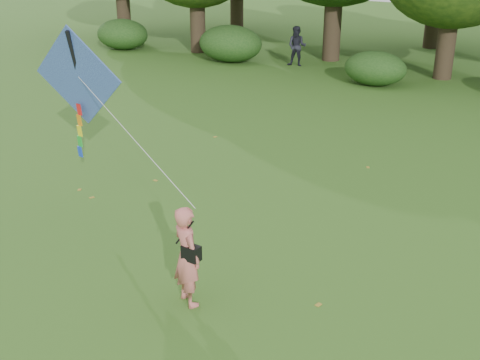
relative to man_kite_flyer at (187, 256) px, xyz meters
The scene contains 7 objects.
ground 0.93m from the man_kite_flyer, 32.54° to the left, with size 100.00×100.00×0.00m, color #265114.
man_kite_flyer is the anchor object (origin of this frame).
bystander_left 20.67m from the man_kite_flyer, 114.38° to the left, with size 0.93×0.72×1.91m, color #21212C.
crossbody_bag 0.17m from the man_kite_flyer, 14.61° to the right, with size 0.43×0.20×0.72m.
flying_kite 5.42m from the man_kite_flyer, 156.93° to the left, with size 6.02×2.37×3.09m.
shrub_band 17.72m from the man_kite_flyer, 91.76° to the left, with size 39.15×3.22×1.88m.
fallen_leaves 2.41m from the man_kite_flyer, 115.80° to the left, with size 10.18×10.68×0.01m.
Camera 1 is at (5.61, -6.94, 5.94)m, focal length 45.00 mm.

